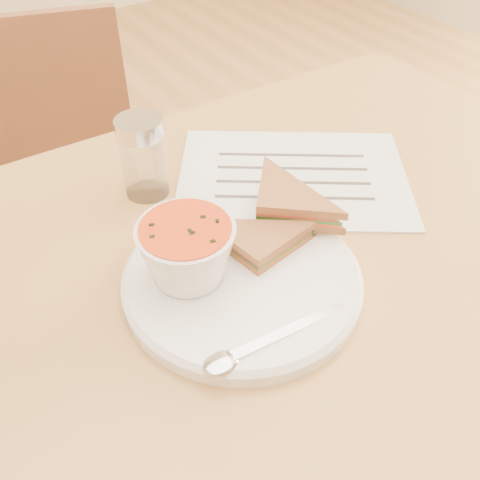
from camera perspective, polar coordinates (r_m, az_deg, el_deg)
dining_table at (r=0.97m, az=3.49°, el=-15.95°), size 1.00×0.70×0.75m
chair_far at (r=1.28m, az=-17.65°, el=1.71°), size 0.45×0.45×0.82m
plate at (r=0.61m, az=0.24°, el=-4.33°), size 0.30×0.30×0.02m
soup_bowl at (r=0.58m, az=-5.62°, el=-1.54°), size 0.11×0.11×0.07m
sandwich_half_a at (r=0.59m, az=1.96°, el=-3.31°), size 0.12×0.12×0.03m
sandwich_half_b at (r=0.63m, az=1.69°, el=2.42°), size 0.15×0.15×0.03m
spoon at (r=0.54m, az=3.20°, el=-10.60°), size 0.19×0.05×0.01m
paper_menu at (r=0.78m, az=5.65°, el=6.81°), size 0.41×0.38×0.00m
condiment_shaker at (r=0.73m, az=-10.29°, el=8.65°), size 0.06×0.06×0.11m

